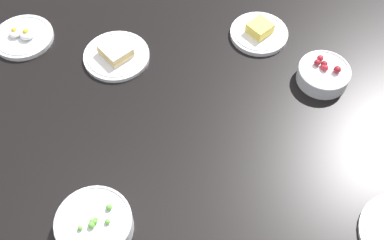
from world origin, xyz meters
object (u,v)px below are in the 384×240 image
Objects in this scene: plate_cheese at (258,32)px; bowl_berries at (322,74)px; plate_eggs at (22,36)px; plate_sandwich at (115,55)px; bowl_peas at (93,224)px.

plate_cheese is 1.19× the size of bowl_berries.
plate_eggs is (88.75, -15.56, -1.47)cm from bowl_berries.
plate_cheese is 0.97× the size of plate_eggs.
plate_sandwich is at bearing 12.11° from plate_cheese.
bowl_peas is at bearing 37.20° from bowl_berries.
bowl_peas reaches higher than plate_sandwich.
bowl_berries is 0.81× the size of plate_eggs.
plate_cheese is at bearing -167.89° from plate_sandwich.
plate_cheese is at bearing -124.33° from bowl_peas.
bowl_berries is 90.12cm from plate_eggs.
bowl_peas is at bearing 90.14° from plate_sandwich.
plate_cheese is at bearing -46.20° from bowl_berries.
bowl_peas is 67.43cm from plate_eggs.
plate_eggs reaches higher than plate_sandwich.
plate_eggs is at bearing -14.11° from plate_sandwich.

